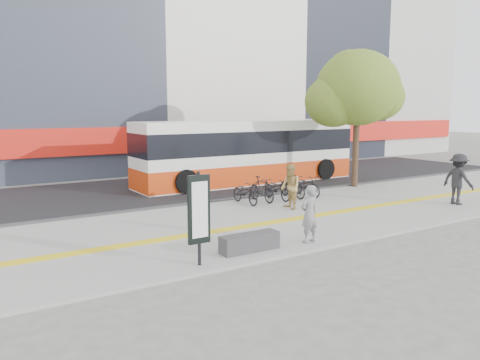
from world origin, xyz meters
TOP-DOWN VIEW (x-y plane):
  - ground at (0.00, 0.00)m, footprint 120.00×120.00m
  - sidewalk at (0.00, 1.50)m, footprint 40.00×7.00m
  - tactile_strip at (0.00, 1.00)m, footprint 40.00×0.45m
  - street at (0.00, 9.00)m, footprint 40.00×8.00m
  - curb at (0.00, 5.00)m, footprint 40.00×0.25m
  - bench at (-2.60, -1.20)m, footprint 1.60×0.45m
  - signboard at (-4.20, -1.51)m, footprint 0.55×0.10m
  - street_tree at (7.18, 4.82)m, footprint 4.40×3.80m
  - bus at (3.78, 8.50)m, footprint 11.38×2.70m
  - bicycle_row at (2.19, 4.00)m, footprint 3.63×1.68m
  - seated_woman at (-0.80, -1.40)m, footprint 0.61×0.43m
  - pedestrian_tan at (1.51, 2.33)m, footprint 0.74×0.88m
  - pedestrian_dark at (7.40, -0.39)m, footprint 0.76×1.27m

SIDE VIEW (x-z plane):
  - ground at x=0.00m, z-range 0.00..0.00m
  - street at x=0.00m, z-range 0.00..0.06m
  - sidewalk at x=0.00m, z-range 0.00..0.08m
  - curb at x=0.00m, z-range 0.00..0.14m
  - tactile_strip at x=0.00m, z-range 0.08..0.09m
  - bench at x=-2.60m, z-range 0.08..0.53m
  - bicycle_row at x=2.19m, z-range 0.05..1.03m
  - seated_woman at x=-0.80m, z-range 0.08..1.66m
  - pedestrian_tan at x=1.51m, z-range 0.08..1.71m
  - pedestrian_dark at x=7.40m, z-range 0.08..2.00m
  - signboard at x=-4.20m, z-range 0.27..2.47m
  - bus at x=3.78m, z-range -0.03..3.00m
  - street_tree at x=7.18m, z-range 1.36..7.67m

